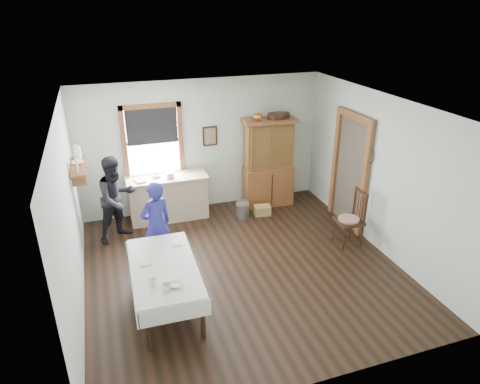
{
  "coord_description": "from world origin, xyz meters",
  "views": [
    {
      "loc": [
        -1.94,
        -5.65,
        4.08
      ],
      "look_at": [
        0.06,
        0.3,
        1.24
      ],
      "focal_mm": 32.0,
      "sensor_mm": 36.0,
      "label": 1
    }
  ],
  "objects_px": {
    "china_hutch": "(269,163)",
    "spindle_chair": "(349,218)",
    "dining_table": "(165,286)",
    "figure_dark": "(117,201)",
    "work_counter": "(168,197)",
    "pail": "(243,210)",
    "wicker_basket": "(262,210)",
    "woman_blue": "(157,228)"
  },
  "relations": [
    {
      "from": "spindle_chair",
      "to": "work_counter",
      "type": "bearing_deg",
      "value": 146.43
    },
    {
      "from": "work_counter",
      "to": "pail",
      "type": "xyz_separation_m",
      "value": [
        1.42,
        -0.44,
        -0.3
      ]
    },
    {
      "from": "spindle_chair",
      "to": "wicker_basket",
      "type": "distance_m",
      "value": 1.93
    },
    {
      "from": "woman_blue",
      "to": "figure_dark",
      "type": "relative_size",
      "value": 0.94
    },
    {
      "from": "spindle_chair",
      "to": "figure_dark",
      "type": "xyz_separation_m",
      "value": [
        -3.88,
        1.56,
        0.22
      ]
    },
    {
      "from": "dining_table",
      "to": "spindle_chair",
      "type": "xyz_separation_m",
      "value": [
        3.41,
        0.7,
        0.17
      ]
    },
    {
      "from": "work_counter",
      "to": "woman_blue",
      "type": "height_order",
      "value": "woman_blue"
    },
    {
      "from": "dining_table",
      "to": "figure_dark",
      "type": "bearing_deg",
      "value": 101.67
    },
    {
      "from": "pail",
      "to": "wicker_basket",
      "type": "height_order",
      "value": "pail"
    },
    {
      "from": "figure_dark",
      "to": "work_counter",
      "type": "bearing_deg",
      "value": -5.04
    },
    {
      "from": "spindle_chair",
      "to": "woman_blue",
      "type": "relative_size",
      "value": 0.75
    },
    {
      "from": "dining_table",
      "to": "woman_blue",
      "type": "distance_m",
      "value": 1.19
    },
    {
      "from": "spindle_chair",
      "to": "woman_blue",
      "type": "bearing_deg",
      "value": 174.46
    },
    {
      "from": "pail",
      "to": "woman_blue",
      "type": "distance_m",
      "value": 2.28
    },
    {
      "from": "spindle_chair",
      "to": "figure_dark",
      "type": "relative_size",
      "value": 0.7
    },
    {
      "from": "dining_table",
      "to": "woman_blue",
      "type": "bearing_deg",
      "value": 86.28
    },
    {
      "from": "china_hutch",
      "to": "woman_blue",
      "type": "xyz_separation_m",
      "value": [
        -2.61,
        -1.62,
        -0.24
      ]
    },
    {
      "from": "work_counter",
      "to": "china_hutch",
      "type": "xyz_separation_m",
      "value": [
        2.15,
        0.0,
        0.48
      ]
    },
    {
      "from": "work_counter",
      "to": "pail",
      "type": "relative_size",
      "value": 5.35
    },
    {
      "from": "china_hutch",
      "to": "spindle_chair",
      "type": "height_order",
      "value": "china_hutch"
    },
    {
      "from": "work_counter",
      "to": "figure_dark",
      "type": "bearing_deg",
      "value": -153.46
    },
    {
      "from": "dining_table",
      "to": "woman_blue",
      "type": "relative_size",
      "value": 1.27
    },
    {
      "from": "work_counter",
      "to": "figure_dark",
      "type": "xyz_separation_m",
      "value": [
        -1.0,
        -0.48,
        0.28
      ]
    },
    {
      "from": "work_counter",
      "to": "pail",
      "type": "height_order",
      "value": "work_counter"
    },
    {
      "from": "dining_table",
      "to": "figure_dark",
      "type": "height_order",
      "value": "figure_dark"
    },
    {
      "from": "china_hutch",
      "to": "spindle_chair",
      "type": "relative_size",
      "value": 1.81
    },
    {
      "from": "work_counter",
      "to": "pail",
      "type": "distance_m",
      "value": 1.52
    },
    {
      "from": "wicker_basket",
      "to": "figure_dark",
      "type": "relative_size",
      "value": 0.22
    },
    {
      "from": "spindle_chair",
      "to": "pail",
      "type": "relative_size",
      "value": 3.51
    },
    {
      "from": "work_counter",
      "to": "spindle_chair",
      "type": "height_order",
      "value": "spindle_chair"
    },
    {
      "from": "dining_table",
      "to": "pail",
      "type": "bearing_deg",
      "value": 49.81
    },
    {
      "from": "china_hutch",
      "to": "spindle_chair",
      "type": "xyz_separation_m",
      "value": [
        0.73,
        -2.05,
        -0.42
      ]
    },
    {
      "from": "wicker_basket",
      "to": "figure_dark",
      "type": "bearing_deg",
      "value": -179.75
    },
    {
      "from": "pail",
      "to": "woman_blue",
      "type": "xyz_separation_m",
      "value": [
        -1.88,
        -1.18,
        0.55
      ]
    },
    {
      "from": "china_hutch",
      "to": "figure_dark",
      "type": "distance_m",
      "value": 3.19
    },
    {
      "from": "china_hutch",
      "to": "figure_dark",
      "type": "bearing_deg",
      "value": -166.63
    },
    {
      "from": "wicker_basket",
      "to": "woman_blue",
      "type": "height_order",
      "value": "woman_blue"
    },
    {
      "from": "china_hutch",
      "to": "wicker_basket",
      "type": "height_order",
      "value": "china_hutch"
    },
    {
      "from": "china_hutch",
      "to": "figure_dark",
      "type": "height_order",
      "value": "china_hutch"
    },
    {
      "from": "spindle_chair",
      "to": "wicker_basket",
      "type": "xyz_separation_m",
      "value": [
        -1.04,
        1.58,
        -0.42
      ]
    },
    {
      "from": "dining_table",
      "to": "spindle_chair",
      "type": "bearing_deg",
      "value": 11.66
    },
    {
      "from": "work_counter",
      "to": "wicker_basket",
      "type": "height_order",
      "value": "work_counter"
    }
  ]
}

